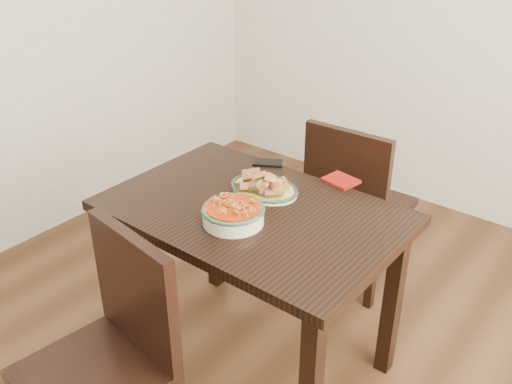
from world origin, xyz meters
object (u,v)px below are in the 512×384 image
Objects in this scene: fish_plate at (264,181)px; noodle_bowl at (233,212)px; dining_table at (253,233)px; chair_far at (354,200)px; smartphone at (268,163)px; chair_near at (112,348)px.

fish_plate reaches higher than noodle_bowl.
dining_table is 4.78× the size of noodle_bowl.
smartphone is at bearing 53.61° from chair_far.
noodle_bowl is at bearing -84.92° from dining_table.
chair_near is at bearing 83.35° from chair_far.
chair_far is 0.88m from noodle_bowl.
noodle_bowl is at bearing 85.15° from chair_far.
dining_table is 1.24× the size of chair_far.
noodle_bowl reaches higher than dining_table.
dining_table is at bearing 83.66° from chair_far.
noodle_bowl is (-0.05, -0.83, 0.29)m from chair_far.
dining_table is at bearing 95.08° from noodle_bowl.
noodle_bowl is at bearing -97.89° from smartphone.
dining_table is 8.56× the size of smartphone.
chair_near reaches higher than noodle_bowl.
smartphone reaches higher than dining_table.
chair_near is 0.61m from noodle_bowl.
chair_far is at bearing 85.25° from dining_table.
chair_near is at bearing -113.78° from smartphone.
chair_far is 3.13× the size of fish_plate.
dining_table is 3.89× the size of fish_plate.
noodle_bowl is (0.06, -0.26, -0.00)m from fish_plate.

